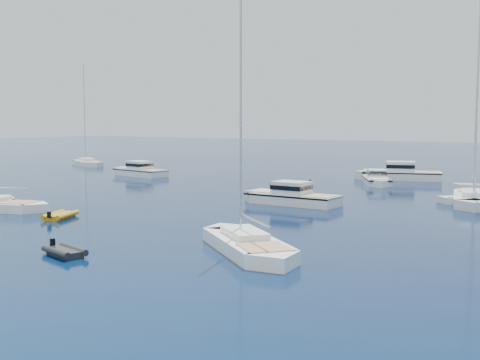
{
  "coord_description": "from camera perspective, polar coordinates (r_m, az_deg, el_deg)",
  "views": [
    {
      "loc": [
        26.56,
        -20.14,
        7.26
      ],
      "look_at": [
        -2.41,
        24.78,
        2.2
      ],
      "focal_mm": 46.74,
      "sensor_mm": 36.0,
      "label": 1
    }
  ],
  "objects": [
    {
      "name": "motor_cruiser_centre",
      "position": [
        54.79,
        4.53,
        -2.22
      ],
      "size": [
        9.97,
        3.34,
        2.59
      ],
      "primitive_type": null,
      "rotation": [
        0.0,
        0.0,
        1.54
      ],
      "color": "silver",
      "rests_on": "ground"
    },
    {
      "name": "tender_grey_near",
      "position": [
        35.26,
        -15.7,
        -6.68
      ],
      "size": [
        3.22,
        2.35,
        0.95
      ],
      "primitive_type": null,
      "rotation": [
        0.0,
        0.0,
        4.45
      ],
      "color": "black",
      "rests_on": "ground"
    },
    {
      "name": "tender_yellow",
      "position": [
        48.65,
        -16.09,
        -3.39
      ],
      "size": [
        2.94,
        3.76,
        0.95
      ],
      "primitive_type": null,
      "rotation": [
        0.0,
        0.0,
        0.38
      ],
      "color": "#C3850B",
      "rests_on": "ground"
    },
    {
      "name": "ground",
      "position": [
        34.11,
        -19.69,
        -7.2
      ],
      "size": [
        400.0,
        400.0,
        0.0
      ],
      "primitive_type": "plane",
      "color": "#07294B",
      "rests_on": "ground"
    },
    {
      "name": "sailboat_mid_r",
      "position": [
        35.05,
        0.65,
        -6.54
      ],
      "size": [
        10.82,
        9.59,
        16.92
      ],
      "primitive_type": null,
      "rotation": [
        0.0,
        0.0,
        0.89
      ],
      "color": "white",
      "rests_on": "ground"
    },
    {
      "name": "sailboat_sails_r",
      "position": [
        58.74,
        20.49,
        -2.04
      ],
      "size": [
        6.15,
        12.89,
        18.34
      ],
      "primitive_type": null,
      "rotation": [
        0.0,
        0.0,
        3.38
      ],
      "color": "silver",
      "rests_on": "ground"
    },
    {
      "name": "motor_cruiser_far_l",
      "position": [
        83.82,
        -9.24,
        0.37
      ],
      "size": [
        10.12,
        4.59,
        2.56
      ],
      "primitive_type": null,
      "rotation": [
        0.0,
        0.0,
        1.4
      ],
      "color": "white",
      "rests_on": "ground"
    },
    {
      "name": "motor_cruiser_distant",
      "position": [
        79.42,
        14.26,
        -0.01
      ],
      "size": [
        11.74,
        6.77,
        2.95
      ],
      "primitive_type": null,
      "rotation": [
        0.0,
        0.0,
        1.89
      ],
      "color": "silver",
      "rests_on": "ground"
    },
    {
      "name": "motor_cruiser_horizon",
      "position": [
        73.28,
        12.36,
        -0.4
      ],
      "size": [
        6.24,
        8.6,
        2.2
      ],
      "primitive_type": null,
      "rotation": [
        0.0,
        0.0,
        3.64
      ],
      "color": "white",
      "rests_on": "ground"
    },
    {
      "name": "tender_grey_far",
      "position": [
        70.77,
        5.14,
        -0.5
      ],
      "size": [
        3.5,
        2.15,
        0.95
      ],
      "primitive_type": null,
      "rotation": [
        0.0,
        0.0,
        1.66
      ],
      "color": "black",
      "rests_on": "ground"
    },
    {
      "name": "sailboat_far_l",
      "position": [
        105.28,
        -13.75,
        1.3
      ],
      "size": [
        11.63,
        8.26,
        17.08
      ],
      "primitive_type": null,
      "rotation": [
        0.0,
        0.0,
        1.07
      ],
      "color": "silver",
      "rests_on": "ground"
    }
  ]
}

